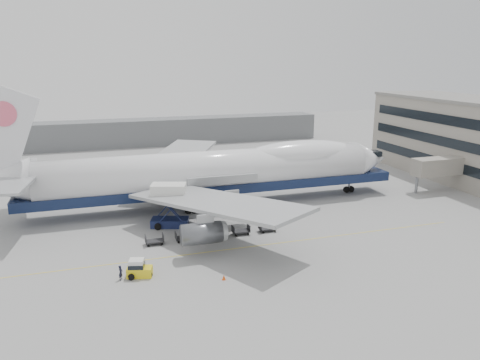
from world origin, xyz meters
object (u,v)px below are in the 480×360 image
object	(u,v)px
ground_worker	(121,273)
catering_truck	(169,203)
baggage_tug	(138,269)
airliner	(215,171)

from	to	relation	value
ground_worker	catering_truck	bearing A→B (deg)	-2.04
baggage_tug	ground_worker	size ratio (longest dim) A/B	1.82
ground_worker	baggage_tug	bearing A→B (deg)	-57.55
catering_truck	baggage_tug	distance (m)	15.92
airliner	ground_worker	size ratio (longest dim) A/B	41.27
airliner	ground_worker	xyz separation A→B (m)	(-16.26, -22.30, -4.81)
airliner	baggage_tug	size ratio (longest dim) A/B	22.67
airliner	catering_truck	world-z (taller)	airliner
catering_truck	ground_worker	bearing A→B (deg)	-100.19
baggage_tug	ground_worker	distance (m)	1.90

